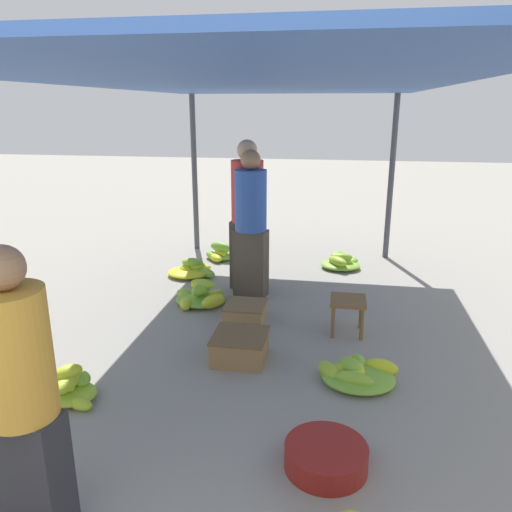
# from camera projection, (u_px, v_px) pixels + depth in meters

# --- Properties ---
(canopy_post_back_left) EXTENTS (0.08, 0.08, 2.31)m
(canopy_post_back_left) POSITION_uv_depth(u_px,v_px,m) (195.00, 174.00, 7.51)
(canopy_post_back_left) COLOR #4C4C51
(canopy_post_back_left) RESTS_ON ground
(canopy_post_back_right) EXTENTS (0.08, 0.08, 2.31)m
(canopy_post_back_right) POSITION_uv_depth(u_px,v_px,m) (391.00, 179.00, 7.05)
(canopy_post_back_right) COLOR #4C4C51
(canopy_post_back_right) RESTS_ON ground
(canopy_tarp) EXTENTS (3.28, 6.21, 0.04)m
(canopy_tarp) POSITION_uv_depth(u_px,v_px,m) (256.00, 82.00, 4.20)
(canopy_tarp) COLOR #33569E
(canopy_tarp) RESTS_ON canopy_post_front_left
(vendor_foreground) EXTENTS (0.37, 0.37, 1.57)m
(vendor_foreground) POSITION_uv_depth(u_px,v_px,m) (22.00, 399.00, 2.35)
(vendor_foreground) COLOR #2D2D33
(vendor_foreground) RESTS_ON ground
(stool) EXTENTS (0.34, 0.34, 0.36)m
(stool) POSITION_uv_depth(u_px,v_px,m) (348.00, 305.00, 4.83)
(stool) COLOR brown
(stool) RESTS_ON ground
(basin_black) EXTENTS (0.52, 0.52, 0.15)m
(basin_black) POSITION_uv_depth(u_px,v_px,m) (326.00, 457.00, 3.06)
(basin_black) COLOR maroon
(basin_black) RESTS_ON ground
(banana_pile_left_0) EXTENTS (0.66, 0.62, 0.29)m
(banana_pile_left_0) POSITION_uv_depth(u_px,v_px,m) (201.00, 296.00, 5.61)
(banana_pile_left_0) COLOR #C7D429
(banana_pile_left_0) RESTS_ON ground
(banana_pile_left_1) EXTENTS (0.45, 0.42, 0.27)m
(banana_pile_left_1) POSITION_uv_depth(u_px,v_px,m) (71.00, 387.00, 3.78)
(banana_pile_left_1) COLOR #88BB34
(banana_pile_left_1) RESTS_ON ground
(banana_pile_left_2) EXTENTS (0.68, 0.59, 0.24)m
(banana_pile_left_2) POSITION_uv_depth(u_px,v_px,m) (192.00, 270.00, 6.56)
(banana_pile_left_2) COLOR yellow
(banana_pile_left_2) RESTS_ON ground
(banana_pile_left_3) EXTENTS (0.45, 0.52, 0.27)m
(banana_pile_left_3) POSITION_uv_depth(u_px,v_px,m) (219.00, 253.00, 7.22)
(banana_pile_left_3) COLOR yellow
(banana_pile_left_3) RESTS_ON ground
(banana_pile_right_1) EXTENTS (0.70, 0.58, 0.20)m
(banana_pile_right_1) POSITION_uv_depth(u_px,v_px,m) (356.00, 374.00, 4.03)
(banana_pile_right_1) COLOR #9CC330
(banana_pile_right_1) RESTS_ON ground
(banana_pile_right_2) EXTENTS (0.53, 0.54, 0.22)m
(banana_pile_right_2) POSITION_uv_depth(u_px,v_px,m) (341.00, 262.00, 6.85)
(banana_pile_right_2) COLOR #95C031
(banana_pile_right_2) RESTS_ON ground
(crate_near) EXTENTS (0.47, 0.47, 0.24)m
(crate_near) POSITION_uv_depth(u_px,v_px,m) (240.00, 347.00, 4.37)
(crate_near) COLOR olive
(crate_near) RESTS_ON ground
(crate_mid) EXTENTS (0.41, 0.41, 0.18)m
(crate_mid) POSITION_uv_depth(u_px,v_px,m) (245.00, 312.00, 5.17)
(crate_mid) COLOR #9E7A4C
(crate_mid) RESTS_ON ground
(shopper_walking_mid) EXTENTS (0.41, 0.40, 1.78)m
(shopper_walking_mid) POSITION_uv_depth(u_px,v_px,m) (247.00, 213.00, 5.90)
(shopper_walking_mid) COLOR #4C4238
(shopper_walking_mid) RESTS_ON ground
(shopper_walking_far) EXTENTS (0.42, 0.42, 1.69)m
(shopper_walking_far) POSITION_uv_depth(u_px,v_px,m) (251.00, 222.00, 5.65)
(shopper_walking_far) COLOR #4C4238
(shopper_walking_far) RESTS_ON ground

